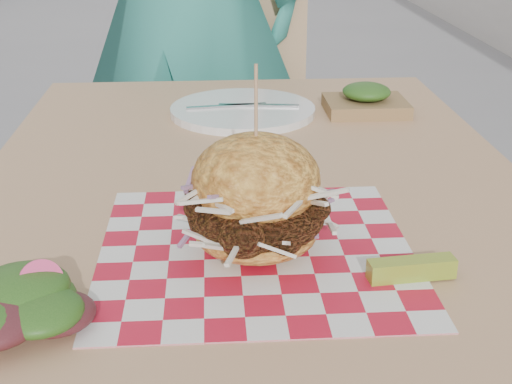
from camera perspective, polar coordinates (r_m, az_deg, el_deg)
patio_table at (r=1.05m, az=-0.11°, el=-3.32°), size 0.80×1.20×0.75m
patio_chair at (r=1.97m, az=-1.67°, el=5.79°), size 0.45×0.46×0.95m
paper_liner at (r=0.83m, az=0.00°, el=-4.71°), size 0.36×0.36×0.00m
sandwich at (r=0.80m, az=0.00°, el=-0.82°), size 0.19×0.19×0.22m
pickle_spear at (r=0.78m, az=12.33°, el=-6.02°), size 0.10×0.03×0.02m
side_salad at (r=0.73m, az=-18.10°, el=-9.04°), size 0.14×0.14×0.05m
place_setting at (r=1.34m, az=-1.07°, el=6.55°), size 0.27×0.27×0.02m
kraft_tray at (r=1.36m, az=8.79°, el=7.24°), size 0.15×0.12×0.06m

